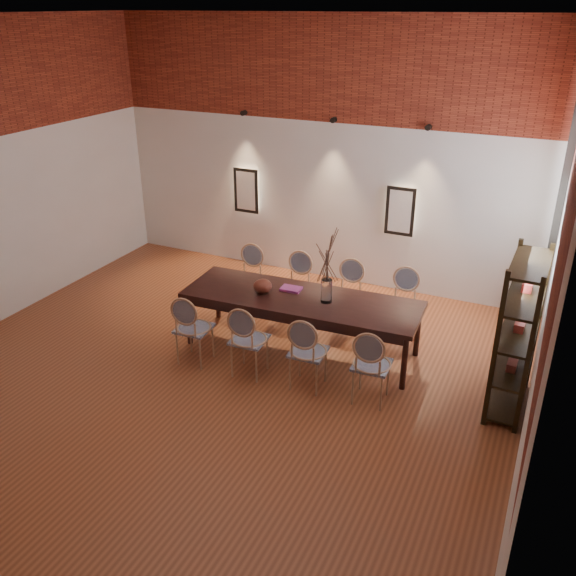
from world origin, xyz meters
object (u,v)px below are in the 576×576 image
at_px(shelving_rack, 518,335).
at_px(chair_far_a, 247,281).
at_px(chair_near_a, 194,328).
at_px(chair_far_b, 295,289).
at_px(dining_table, 301,324).
at_px(chair_far_d, 401,307).
at_px(chair_near_b, 249,339).
at_px(vase, 326,291).
at_px(bowl, 263,286).
at_px(chair_far_c, 347,298).
at_px(chair_near_c, 308,351).
at_px(book, 291,289).
at_px(chair_near_d, 372,365).

bearing_deg(shelving_rack, chair_far_a, 168.65).
relative_size(chair_near_a, chair_far_b, 1.00).
relative_size(dining_table, chair_far_d, 3.20).
height_order(dining_table, chair_far_a, chair_far_a).
xyz_separation_m(chair_near_b, vase, (0.66, 0.80, 0.43)).
height_order(chair_near_a, bowl, chair_near_a).
relative_size(chair_near_b, chair_far_c, 1.00).
height_order(dining_table, chair_far_c, chair_far_c).
distance_m(chair_near_c, vase, 0.88).
relative_size(chair_near_c, book, 3.62).
xyz_separation_m(vase, book, (-0.54, 0.13, -0.14)).
height_order(chair_far_b, book, chair_far_b).
height_order(chair_near_a, chair_far_b, same).
height_order(chair_near_c, chair_far_c, same).
distance_m(chair_near_a, chair_far_c, 2.14).
bearing_deg(vase, chair_near_b, -129.59).
xyz_separation_m(dining_table, chair_near_a, (-1.08, -0.82, 0.09)).
bearing_deg(dining_table, chair_near_c, -63.79).
bearing_deg(chair_far_c, chair_near_a, 45.44).
xyz_separation_m(chair_far_b, bowl, (-0.09, -0.82, 0.37)).
relative_size(chair_near_c, shelving_rack, 0.52).
relative_size(chair_near_c, chair_far_a, 1.00).
xyz_separation_m(chair_far_b, vase, (0.74, -0.72, 0.43)).
distance_m(dining_table, chair_near_b, 0.86).
bearing_deg(chair_far_b, chair_near_d, 134.56).
bearing_deg(chair_far_b, bowl, 80.68).
bearing_deg(dining_table, chair_far_d, 34.10).
height_order(chair_far_a, vase, vase).
bearing_deg(chair_far_b, vase, 132.68).
relative_size(chair_near_a, bowl, 3.92).
distance_m(chair_near_a, book, 1.34).
relative_size(chair_near_c, chair_far_c, 1.00).
height_order(dining_table, chair_near_d, chair_near_d).
relative_size(chair_near_a, chair_near_d, 1.00).
relative_size(chair_near_b, book, 3.62).
relative_size(vase, shelving_rack, 0.17).
xyz_separation_m(chair_near_a, chair_far_c, (1.42, 1.60, 0.00)).
xyz_separation_m(chair_near_b, bowl, (-0.17, 0.70, 0.37)).
distance_m(dining_table, chair_near_a, 1.36).
bearing_deg(chair_far_b, shelving_rack, 160.55).
bearing_deg(vase, chair_far_a, 155.42).
bearing_deg(book, bowl, -142.99).
relative_size(chair_near_b, chair_near_c, 1.00).
height_order(chair_near_a, chair_far_c, same).
distance_m(chair_near_a, vase, 1.70).
distance_m(dining_table, chair_near_d, 1.36).
bearing_deg(chair_near_c, chair_near_b, 180.00).
height_order(chair_near_c, bowl, chair_near_c).
bearing_deg(chair_far_a, chair_near_c, 134.56).
distance_m(chair_near_c, bowl, 1.19).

